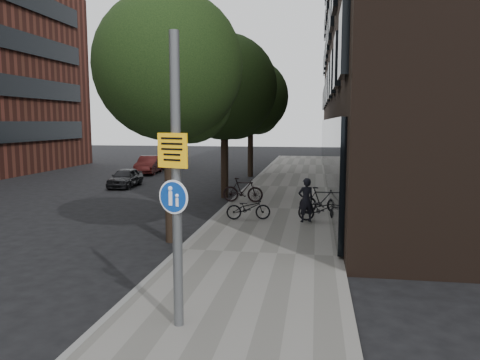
% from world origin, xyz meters
% --- Properties ---
extents(ground, '(120.00, 120.00, 0.00)m').
position_xyz_m(ground, '(0.00, 0.00, 0.00)').
color(ground, black).
rests_on(ground, ground).
extents(sidewalk, '(4.50, 60.00, 0.12)m').
position_xyz_m(sidewalk, '(0.25, 10.00, 0.06)').
color(sidewalk, slate).
rests_on(sidewalk, ground).
extents(curb_edge, '(0.15, 60.00, 0.13)m').
position_xyz_m(curb_edge, '(-2.00, 10.00, 0.07)').
color(curb_edge, slate).
rests_on(curb_edge, ground).
extents(building_right_dark_brick, '(12.00, 40.00, 18.00)m').
position_xyz_m(building_right_dark_brick, '(8.50, 22.00, 9.00)').
color(building_right_dark_brick, black).
rests_on(building_right_dark_brick, ground).
extents(street_tree_near, '(4.40, 4.40, 7.50)m').
position_xyz_m(street_tree_near, '(-2.53, 4.64, 5.11)').
color(street_tree_near, black).
rests_on(street_tree_near, ground).
extents(street_tree_mid, '(5.00, 5.00, 7.80)m').
position_xyz_m(street_tree_mid, '(-2.53, 13.14, 5.11)').
color(street_tree_mid, black).
rests_on(street_tree_mid, ground).
extents(street_tree_far, '(5.00, 5.00, 7.80)m').
position_xyz_m(street_tree_far, '(-2.53, 22.14, 5.11)').
color(street_tree_far, black).
rests_on(street_tree_far, ground).
extents(signpost, '(0.56, 0.21, 5.04)m').
position_xyz_m(signpost, '(-0.59, -1.45, 2.66)').
color(signpost, '#595B5E').
rests_on(signpost, sidewalk).
extents(pedestrian, '(0.68, 0.58, 1.58)m').
position_xyz_m(pedestrian, '(1.42, 7.51, 0.91)').
color(pedestrian, black).
rests_on(pedestrian, sidewalk).
extents(parked_bike_facade_near, '(1.75, 0.68, 0.90)m').
position_xyz_m(parked_bike_facade_near, '(2.00, 7.72, 0.57)').
color(parked_bike_facade_near, black).
rests_on(parked_bike_facade_near, sidewalk).
extents(parked_bike_facade_far, '(1.73, 0.51, 1.04)m').
position_xyz_m(parked_bike_facade_far, '(2.00, 9.16, 0.64)').
color(parked_bike_facade_far, black).
rests_on(parked_bike_facade_far, sidewalk).
extents(parked_bike_curb_near, '(1.69, 0.88, 0.85)m').
position_xyz_m(parked_bike_curb_near, '(-0.66, 7.60, 0.54)').
color(parked_bike_curb_near, black).
rests_on(parked_bike_curb_near, sidewalk).
extents(parked_bike_curb_far, '(1.80, 0.51, 1.08)m').
position_xyz_m(parked_bike_curb_far, '(-1.43, 11.22, 0.66)').
color(parked_bike_curb_far, black).
rests_on(parked_bike_curb_far, sidewalk).
extents(parked_car_near, '(1.41, 3.21, 1.07)m').
position_xyz_m(parked_car_near, '(-8.85, 15.75, 0.54)').
color(parked_car_near, black).
rests_on(parked_car_near, ground).
extents(parked_car_mid, '(1.72, 3.89, 1.24)m').
position_xyz_m(parked_car_mid, '(-9.96, 22.60, 0.62)').
color(parked_car_mid, '#511817').
rests_on(parked_car_mid, ground).
extents(parked_car_far, '(2.06, 4.12, 1.15)m').
position_xyz_m(parked_car_far, '(-9.72, 26.97, 0.57)').
color(parked_car_far, '#1A1D2F').
rests_on(parked_car_far, ground).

